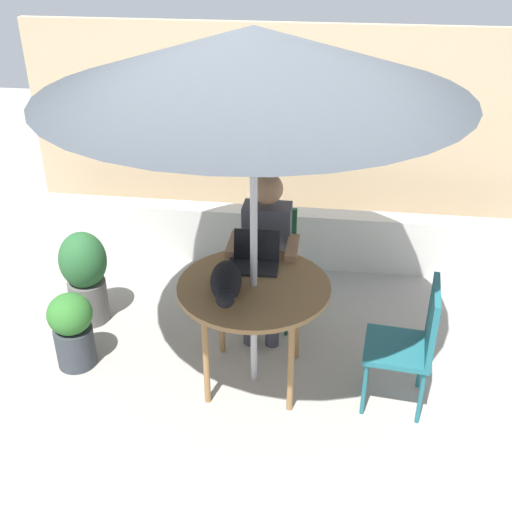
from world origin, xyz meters
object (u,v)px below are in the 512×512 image
object	(u,v)px
patio_umbrella	(253,61)
potted_plant_near_fence	(85,274)
laptop	(256,256)
potted_plant_by_chair	(72,328)
person_seated	(266,247)
patio_table	(254,294)
chair_empty	(413,338)
chair_occupied	(268,257)
cat	(226,283)

from	to	relation	value
patio_umbrella	potted_plant_near_fence	bearing A→B (deg)	158.74
laptop	potted_plant_by_chair	world-z (taller)	laptop
person_seated	potted_plant_near_fence	bearing A→B (deg)	-176.06
patio_table	chair_empty	world-z (taller)	chair_empty
patio_table	chair_occupied	distance (m)	0.79
patio_umbrella	cat	size ratio (longest dim) A/B	3.54
person_seated	laptop	xyz separation A→B (m)	(-0.02, -0.36, 0.13)
patio_table	person_seated	bearing A→B (deg)	90.00
chair_empty	person_seated	distance (m)	1.23
patio_table	patio_umbrella	size ratio (longest dim) A/B	0.42
chair_empty	laptop	bearing A→B (deg)	160.55
cat	potted_plant_by_chair	bearing A→B (deg)	173.27
cat	potted_plant_near_fence	world-z (taller)	cat
chair_empty	potted_plant_by_chair	bearing A→B (deg)	177.69
potted_plant_near_fence	potted_plant_by_chair	world-z (taller)	potted_plant_near_fence
laptop	chair_empty	bearing A→B (deg)	-19.45
patio_umbrella	chair_occupied	size ratio (longest dim) A/B	2.65
laptop	potted_plant_near_fence	world-z (taller)	laptop
cat	patio_umbrella	bearing A→B (deg)	42.51
person_seated	laptop	size ratio (longest dim) A/B	3.93
patio_table	potted_plant_by_chair	size ratio (longest dim) A/B	1.72
chair_empty	potted_plant_near_fence	size ratio (longest dim) A/B	1.18
patio_table	chair_occupied	world-z (taller)	chair_occupied
patio_umbrella	person_seated	bearing A→B (deg)	90.00
person_seated	potted_plant_near_fence	world-z (taller)	person_seated
patio_table	chair_empty	distance (m)	1.01
person_seated	potted_plant_near_fence	size ratio (longest dim) A/B	1.64
person_seated	laptop	bearing A→B (deg)	-93.54
patio_umbrella	cat	distance (m)	1.29
potted_plant_near_fence	person_seated	bearing A→B (deg)	3.94
chair_empty	potted_plant_by_chair	world-z (taller)	chair_empty
chair_empty	patio_umbrella	bearing A→B (deg)	174.34
chair_empty	person_seated	world-z (taller)	person_seated
patio_table	cat	distance (m)	0.25
cat	chair_occupied	bearing A→B (deg)	80.65
chair_empty	potted_plant_near_fence	world-z (taller)	chair_empty
patio_table	laptop	bearing A→B (deg)	94.85
person_seated	chair_empty	bearing A→B (deg)	-35.75
chair_empty	person_seated	size ratio (longest dim) A/B	0.72
patio_table	chair_empty	xyz separation A→B (m)	(0.99, -0.10, -0.17)
patio_umbrella	laptop	world-z (taller)	patio_umbrella
chair_occupied	patio_umbrella	bearing A→B (deg)	-90.00
potted_plant_near_fence	patio_umbrella	bearing A→B (deg)	-21.26
chair_occupied	laptop	distance (m)	0.59
potted_plant_by_chair	cat	bearing A→B (deg)	-6.73
chair_empty	person_seated	bearing A→B (deg)	144.25
patio_table	person_seated	distance (m)	0.62
patio_umbrella	potted_plant_near_fence	xyz separation A→B (m)	(-1.34, 0.52, -1.70)
patio_table	laptop	distance (m)	0.29
chair_empty	cat	bearing A→B (deg)	-178.04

